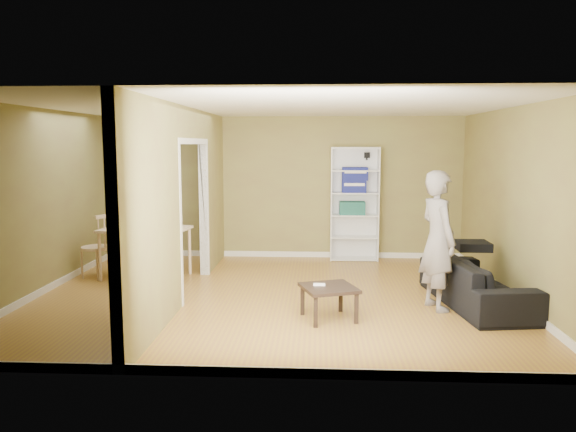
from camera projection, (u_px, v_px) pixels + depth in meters
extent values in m
plane|color=#A57E2B|center=(273.00, 296.00, 7.80)|extent=(6.50, 6.50, 0.00)
plane|color=white|center=(272.00, 106.00, 7.47)|extent=(6.50, 6.50, 0.00)
plane|color=olive|center=(285.00, 188.00, 10.36)|extent=(6.50, 0.00, 6.50)
plane|color=olive|center=(247.00, 236.00, 4.91)|extent=(6.50, 0.00, 6.50)
plane|color=olive|center=(40.00, 202.00, 7.81)|extent=(0.00, 5.50, 5.50)
plane|color=olive|center=(516.00, 205.00, 7.47)|extent=(0.00, 5.50, 5.50)
cube|color=black|center=(367.00, 155.00, 10.15)|extent=(0.10, 0.10, 0.10)
imported|color=#2E2E32|center=(476.00, 274.00, 7.35)|extent=(2.24, 1.20, 0.81)
imported|color=slate|center=(438.00, 228.00, 7.08)|extent=(0.90, 0.79, 2.09)
cube|color=white|center=(331.00, 204.00, 10.16)|extent=(0.02, 0.38, 2.05)
cube|color=white|center=(378.00, 204.00, 10.11)|extent=(0.02, 0.38, 2.05)
cube|color=white|center=(354.00, 203.00, 10.31)|extent=(0.86, 0.02, 2.05)
cube|color=white|center=(354.00, 258.00, 10.26)|extent=(0.82, 0.38, 0.02)
cube|color=white|center=(354.00, 237.00, 10.21)|extent=(0.82, 0.38, 0.02)
cube|color=white|center=(354.00, 215.00, 10.16)|extent=(0.82, 0.38, 0.02)
cube|color=white|center=(355.00, 193.00, 10.11)|extent=(0.82, 0.38, 0.02)
cube|color=white|center=(355.00, 171.00, 10.06)|extent=(0.82, 0.38, 0.02)
cube|color=white|center=(355.00, 148.00, 10.01)|extent=(0.82, 0.38, 0.02)
cube|color=#218866|center=(352.00, 208.00, 10.15)|extent=(0.46, 0.30, 0.23)
cube|color=#1D2849|center=(354.00, 186.00, 10.10)|extent=(0.43, 0.28, 0.22)
cube|color=navy|center=(355.00, 173.00, 10.06)|extent=(0.45, 0.30, 0.23)
cube|color=black|center=(329.00, 288.00, 6.74)|extent=(0.61, 0.61, 0.04)
cube|color=black|center=(307.00, 310.00, 6.52)|extent=(0.05, 0.05, 0.36)
cube|color=black|center=(351.00, 311.00, 6.50)|extent=(0.05, 0.05, 0.36)
cube|color=black|center=(308.00, 298.00, 7.02)|extent=(0.05, 0.05, 0.36)
cube|color=black|center=(349.00, 299.00, 7.00)|extent=(0.05, 0.05, 0.36)
cube|color=white|center=(319.00, 284.00, 6.77)|extent=(0.14, 0.04, 0.03)
cube|color=beige|center=(145.00, 229.00, 8.78)|extent=(1.27, 0.85, 0.04)
cylinder|color=beige|center=(101.00, 259.00, 8.50)|extent=(0.05, 0.05, 0.76)
cylinder|color=beige|center=(177.00, 259.00, 8.43)|extent=(0.05, 0.05, 0.76)
cylinder|color=beige|center=(118.00, 249.00, 9.23)|extent=(0.05, 0.05, 0.76)
cylinder|color=beige|center=(188.00, 250.00, 9.17)|extent=(0.05, 0.05, 0.76)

